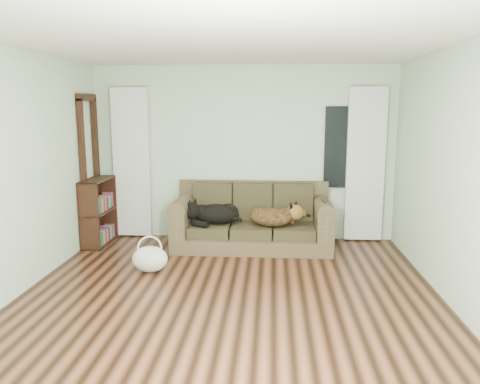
# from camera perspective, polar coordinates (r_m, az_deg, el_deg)

# --- Properties ---
(floor) EXTENTS (5.00, 5.00, 0.00)m
(floor) POSITION_cam_1_polar(r_m,az_deg,el_deg) (4.95, -1.49, -13.36)
(floor) COLOR black
(floor) RESTS_ON ground
(ceiling) EXTENTS (5.00, 5.00, 0.00)m
(ceiling) POSITION_cam_1_polar(r_m,az_deg,el_deg) (4.57, -1.65, 18.03)
(ceiling) COLOR white
(ceiling) RESTS_ON ground
(wall_back) EXTENTS (4.50, 0.04, 2.60)m
(wall_back) POSITION_cam_1_polar(r_m,az_deg,el_deg) (7.06, 0.42, 4.73)
(wall_back) COLOR beige
(wall_back) RESTS_ON ground
(wall_left) EXTENTS (0.04, 5.00, 2.60)m
(wall_left) POSITION_cam_1_polar(r_m,az_deg,el_deg) (5.30, -26.58, 1.78)
(wall_left) COLOR beige
(wall_left) RESTS_ON ground
(wall_right) EXTENTS (0.04, 5.00, 2.60)m
(wall_right) POSITION_cam_1_polar(r_m,az_deg,el_deg) (4.91, 25.60, 1.26)
(wall_right) COLOR beige
(wall_right) RESTS_ON ground
(curtain_left) EXTENTS (0.55, 0.08, 2.25)m
(curtain_left) POSITION_cam_1_polar(r_m,az_deg,el_deg) (7.30, -13.08, 3.47)
(curtain_left) COLOR silver
(curtain_left) RESTS_ON ground
(curtain_right) EXTENTS (0.55, 0.08, 2.25)m
(curtain_right) POSITION_cam_1_polar(r_m,az_deg,el_deg) (7.11, 15.03, 3.21)
(curtain_right) COLOR silver
(curtain_right) RESTS_ON ground
(window_pane) EXTENTS (0.50, 0.03, 1.20)m
(window_pane) POSITION_cam_1_polar(r_m,az_deg,el_deg) (7.08, 12.26, 5.33)
(window_pane) COLOR black
(window_pane) RESTS_ON wall_back
(door_casing) EXTENTS (0.07, 0.60, 2.10)m
(door_casing) POSITION_cam_1_polar(r_m,az_deg,el_deg) (7.13, -17.76, 2.28)
(door_casing) COLOR black
(door_casing) RESTS_ON ground
(sofa) EXTENTS (2.22, 0.96, 0.91)m
(sofa) POSITION_cam_1_polar(r_m,az_deg,el_deg) (6.67, 1.48, -3.01)
(sofa) COLOR #3B3528
(sofa) RESTS_ON floor
(dog_black_lab) EXTENTS (0.69, 0.50, 0.28)m
(dog_black_lab) POSITION_cam_1_polar(r_m,az_deg,el_deg) (6.68, -3.25, -2.74)
(dog_black_lab) COLOR black
(dog_black_lab) RESTS_ON sofa
(dog_shepherd) EXTENTS (0.73, 0.61, 0.28)m
(dog_shepherd) POSITION_cam_1_polar(r_m,az_deg,el_deg) (6.55, 4.12, -2.91)
(dog_shepherd) COLOR black
(dog_shepherd) RESTS_ON sofa
(tv_remote) EXTENTS (0.06, 0.16, 0.02)m
(tv_remote) POSITION_cam_1_polar(r_m,az_deg,el_deg) (6.45, 10.23, -1.08)
(tv_remote) COLOR black
(tv_remote) RESTS_ON sofa
(tote_bag) EXTENTS (0.46, 0.37, 0.32)m
(tote_bag) POSITION_cam_1_polar(r_m,az_deg,el_deg) (5.87, -10.92, -8.02)
(tote_bag) COLOR silver
(tote_bag) RESTS_ON floor
(bookshelf) EXTENTS (0.32, 0.78, 0.97)m
(bookshelf) POSITION_cam_1_polar(r_m,az_deg,el_deg) (7.14, -16.86, -2.15)
(bookshelf) COLOR black
(bookshelf) RESTS_ON floor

